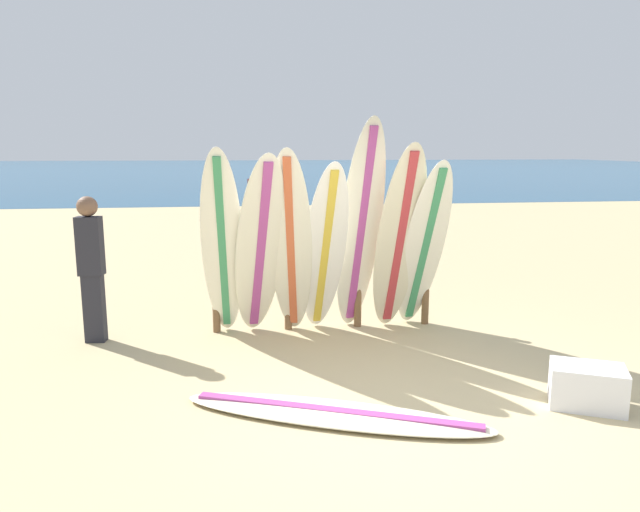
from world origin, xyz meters
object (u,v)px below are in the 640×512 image
surfboard_leaning_center_left (291,246)px  surfboard_lying_on_sand (334,414)px  small_boat_offshore (263,180)px  surfboard_leaning_left (260,249)px  surfboard_leaning_far_right (424,247)px  beachgoer_standing (91,263)px  surfboard_leaning_center (325,251)px  surfboard_leaning_right (399,240)px  cooler_box (587,386)px  surfboard_rack (323,274)px  surfboard_leaning_far_left (222,247)px  surfboard_leaning_center_right (360,228)px

surfboard_leaning_center_left → surfboard_lying_on_sand: bearing=-84.9°
surfboard_lying_on_sand → small_boat_offshore: 31.47m
surfboard_leaning_left → small_boat_offshore: bearing=87.8°
surfboard_lying_on_sand → small_boat_offshore: bearing=88.9°
surfboard_leaning_left → surfboard_leaning_far_right: size_ratio=1.04×
surfboard_lying_on_sand → beachgoer_standing: 3.43m
surfboard_lying_on_sand → surfboard_leaning_far_right: bearing=56.8°
surfboard_lying_on_sand → small_boat_offshore: size_ratio=1.08×
surfboard_leaning_center → surfboard_lying_on_sand: 2.31m
surfboard_leaning_right → cooler_box: 2.61m
surfboard_leaning_center → surfboard_rack: bearing=84.2°
surfboard_leaning_far_right → small_boat_offshore: surfboard_leaning_far_right is taller
surfboard_lying_on_sand → small_boat_offshore: small_boat_offshore is taller
small_boat_offshore → cooler_box: bearing=-87.2°
surfboard_rack → small_boat_offshore: surfboard_rack is taller
surfboard_leaning_far_left → surfboard_leaning_left: 0.42m
surfboard_leaning_left → beachgoer_standing: surfboard_leaning_left is taller
small_boat_offshore → surfboard_leaning_left: bearing=-92.2°
surfboard_rack → beachgoer_standing: (-2.65, -0.17, 0.24)m
surfboard_leaning_right → surfboard_lying_on_sand: surfboard_leaning_right is taller
surfboard_leaning_far_right → surfboard_rack: bearing=165.8°
surfboard_leaning_center → surfboard_leaning_far_right: 1.20m
beachgoer_standing → surfboard_leaning_far_right: bearing=-1.9°
surfboard_leaning_right → surfboard_leaning_far_left: bearing=-178.2°
surfboard_rack → surfboard_leaning_center_right: surfboard_leaning_center_right is taller
surfboard_leaning_center_right → beachgoer_standing: size_ratio=1.53×
surfboard_leaning_center_right → beachgoer_standing: 3.07m
surfboard_rack → surfboard_leaning_far_left: (-1.19, -0.41, 0.43)m
surfboard_rack → surfboard_lying_on_sand: surfboard_rack is taller
surfboard_leaning_center → beachgoer_standing: size_ratio=1.24×
surfboard_leaning_center_right → surfboard_leaning_far_right: surfboard_leaning_center_right is taller
surfboard_rack → surfboard_leaning_center_left: (-0.43, -0.42, 0.43)m
surfboard_leaning_right → cooler_box: size_ratio=3.77×
surfboard_leaning_far_left → beachgoer_standing: bearing=170.5°
surfboard_leaning_center_left → beachgoer_standing: surfboard_leaning_center_left is taller
surfboard_leaning_center_left → surfboard_leaning_right: size_ratio=0.98×
surfboard_leaning_far_right → surfboard_leaning_center_left: bearing=-175.4°
surfboard_lying_on_sand → cooler_box: 2.19m
surfboard_leaning_far_right → small_boat_offshore: bearing=91.5°
surfboard_leaning_far_right → surfboard_lying_on_sand: (-1.41, -2.16, -1.00)m
beachgoer_standing → surfboard_leaning_center: bearing=-4.7°
surfboard_leaning_far_right → surfboard_leaning_center: bearing=-175.8°
surfboard_leaning_far_left → cooler_box: bearing=-34.0°
surfboard_leaning_center_right → surfboard_leaning_left: bearing=-172.0°
surfboard_leaning_left → surfboard_leaning_center_left: surfboard_leaning_center_left is taller
surfboard_rack → surfboard_leaning_center_left: 0.74m
surfboard_leaning_left → surfboard_leaning_center: bearing=3.9°
surfboard_leaning_center_right → cooler_box: size_ratio=4.23×
surfboard_rack → beachgoer_standing: size_ratio=1.62×
surfboard_rack → surfboard_leaning_center: surfboard_leaning_center is taller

